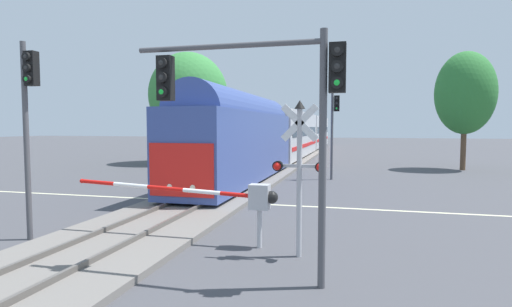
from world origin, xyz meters
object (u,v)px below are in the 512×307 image
Objects in this scene: crossing_gate_near at (233,197)px; crossing_signal_mast at (299,162)px; traffic_signal_far_side at (334,120)px; maple_right_background at (465,93)px; oak_behind_train at (188,95)px; traffic_signal_near_right at (266,95)px; commuter_train at (292,133)px; traffic_signal_median at (28,108)px.

crossing_signal_mast reaches higher than crossing_gate_near.
crossing_signal_mast is at bearing -89.96° from traffic_signal_far_side.
maple_right_background reaches higher than crossing_gate_near.
crossing_gate_near is 1.56× the size of crossing_signal_mast.
crossing_gate_near is 26.87m from oak_behind_train.
crossing_signal_mast is at bearing 76.73° from traffic_signal_near_right.
maple_right_background is (23.22, -0.08, -0.29)m from oak_behind_train.
oak_behind_train is 23.23m from maple_right_background.
traffic_signal_near_right is at bearing -63.04° from oak_behind_train.
commuter_train is 10.50× the size of traffic_signal_far_side.
oak_behind_train reaches higher than traffic_signal_near_right.
traffic_signal_far_side is 12.84m from maple_right_background.
traffic_signal_near_right is (4.89, -34.21, 1.34)m from commuter_train.
traffic_signal_median is at bearing -76.87° from oak_behind_train.
traffic_signal_median is at bearing -171.08° from crossing_gate_near.
traffic_signal_far_side is 16.27m from oak_behind_train.
traffic_signal_median is (-6.02, -0.94, 2.52)m from crossing_gate_near.
traffic_signal_median is 18.05m from traffic_signal_far_side.
commuter_train is 34.58m from traffic_signal_near_right.
traffic_signal_near_right is (7.53, -1.49, 0.12)m from traffic_signal_median.
oak_behind_train is (-13.27, 26.09, 2.23)m from traffic_signal_near_right.
crossing_gate_near is at bearing 8.92° from traffic_signal_median.
commuter_train is 32.85m from traffic_signal_median.
traffic_signal_near_right is at bearing -58.25° from crossing_gate_near.
crossing_signal_mast is 0.40× the size of oak_behind_train.
traffic_signal_median is (-7.98, -0.40, 1.45)m from crossing_signal_mast.
commuter_train is 17.27m from maple_right_background.
commuter_train is 31.98m from crossing_gate_near.
crossing_gate_near is at bearing -115.92° from maple_right_background.
crossing_signal_mast is 0.76× the size of traffic_signal_near_right.
traffic_signal_median reaches higher than commuter_train.
crossing_gate_near is 2.29m from crossing_signal_mast.
traffic_signal_far_side is at bearing 88.59° from traffic_signal_near_right.
traffic_signal_near_right is at bearing -91.41° from traffic_signal_far_side.
crossing_gate_near is at bearing -63.56° from oak_behind_train.
commuter_train is 11.06× the size of traffic_signal_near_right.
commuter_train reaches higher than crossing_gate_near.
oak_behind_train is (-13.71, 8.41, 2.49)m from traffic_signal_far_side.
crossing_gate_near is 1.12× the size of traffic_signal_far_side.
crossing_signal_mast is at bearing -15.47° from crossing_gate_near.
traffic_signal_far_side is 17.69m from traffic_signal_near_right.
commuter_train is 6.47× the size of maple_right_background.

